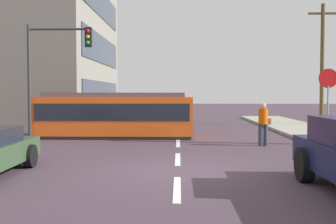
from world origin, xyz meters
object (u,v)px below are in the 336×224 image
city_bus (160,108)px  pedestrian_crossing (263,122)px  traffic_light_mast (54,59)px  utility_pole_mid (322,62)px  stop_sign (328,90)px  streetcar_tram (116,114)px

city_bus → pedestrian_crossing: bearing=-70.1°
pedestrian_crossing → traffic_light_mast: (-8.70, 1.69, 2.57)m
pedestrian_crossing → utility_pole_mid: 11.86m
city_bus → stop_sign: bearing=-59.9°
streetcar_tram → stop_sign: size_ratio=2.47×
traffic_light_mast → pedestrian_crossing: bearing=-11.0°
streetcar_tram → utility_pole_mid: bearing=30.3°
traffic_light_mast → utility_pole_mid: bearing=30.0°
streetcar_tram → utility_pole_mid: (11.88, 6.95, 2.90)m
streetcar_tram → traffic_light_mast: (-2.47, -1.34, 2.44)m
city_bus → stop_sign: stop_sign is taller
traffic_light_mast → streetcar_tram: bearing=28.6°
utility_pole_mid → city_bus: bearing=164.6°
traffic_light_mast → utility_pole_mid: 16.57m
streetcar_tram → stop_sign: 9.30m
streetcar_tram → traffic_light_mast: 3.72m
stop_sign → utility_pole_mid: size_ratio=0.38×
traffic_light_mast → utility_pole_mid: utility_pole_mid is taller
traffic_light_mast → utility_pole_mid: size_ratio=0.66×
city_bus → stop_sign: size_ratio=1.92×
stop_sign → utility_pole_mid: bearing=72.5°
stop_sign → traffic_light_mast: (-11.29, 1.37, 1.32)m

